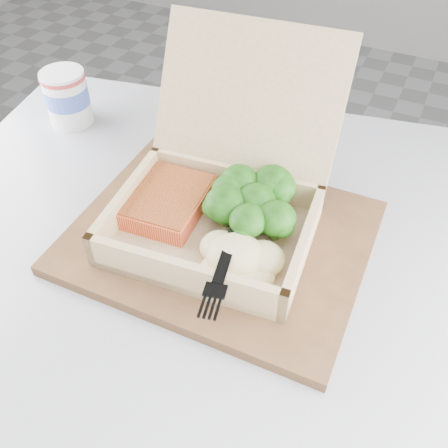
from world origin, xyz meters
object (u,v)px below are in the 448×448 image
at_px(cafe_table, 185,336).
at_px(serving_tray, 220,237).
at_px(paper_cup, 67,96).
at_px(takeout_container, 225,183).

relative_size(cafe_table, serving_tray, 2.44).
relative_size(cafe_table, paper_cup, 9.87).
distance_m(serving_tray, paper_cup, 0.36).
relative_size(serving_tray, takeout_container, 1.21).
bearing_deg(cafe_table, paper_cup, 148.34).
xyz_separation_m(cafe_table, paper_cup, (-0.29, 0.18, 0.23)).
bearing_deg(takeout_container, paper_cup, 156.78).
xyz_separation_m(cafe_table, takeout_container, (0.03, 0.08, 0.25)).
distance_m(serving_tray, takeout_container, 0.07).
height_order(cafe_table, serving_tray, serving_tray).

